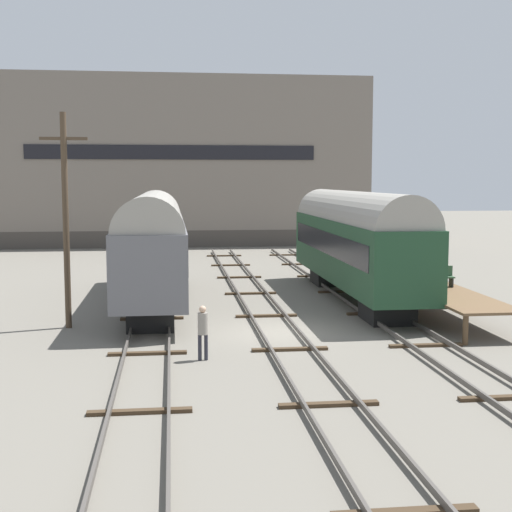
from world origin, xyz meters
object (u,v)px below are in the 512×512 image
(train_car_green, at_px, (355,238))
(bench, at_px, (437,276))
(utility_pole, at_px, (66,217))
(person_worker, at_px, (203,327))
(train_car_grey, at_px, (153,241))

(train_car_green, height_order, bench, train_car_green)
(train_car_green, height_order, utility_pole, utility_pole)
(train_car_green, relative_size, person_worker, 9.10)
(utility_pole, bearing_deg, bench, 4.52)
(train_car_grey, height_order, utility_pole, utility_pole)
(person_worker, bearing_deg, train_car_green, 53.98)
(train_car_grey, bearing_deg, person_worker, -80.31)
(train_car_green, bearing_deg, bench, -54.59)
(bench, bearing_deg, person_worker, -146.53)
(person_worker, relative_size, utility_pole, 0.21)
(train_car_green, bearing_deg, person_worker, -126.02)
(train_car_grey, bearing_deg, train_car_green, 0.99)
(train_car_green, bearing_deg, train_car_grey, -179.01)
(train_car_grey, bearing_deg, bench, -16.42)
(train_car_green, height_order, train_car_grey, train_car_green)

